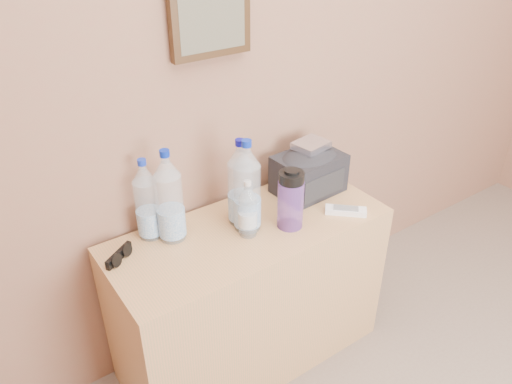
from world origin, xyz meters
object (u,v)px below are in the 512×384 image
Objects in this scene: dresser at (250,295)px; pet_large_d at (247,191)px; pet_small at (248,211)px; sunglasses at (119,255)px; pet_large_b at (147,203)px; ac_remote at (346,211)px; toiletry_bag at (309,171)px; foil_packet at (311,145)px; nalgene_bottle at (291,199)px; pet_large_c at (241,187)px; pet_large_a at (170,201)px.

pet_large_d is at bearing 103.27° from dresser.
sunglasses is at bearing 163.76° from pet_small.
ac_remote is (0.69, -0.30, -0.13)m from pet_large_b.
pet_large_b is at bearing 169.91° from toiletry_bag.
foil_packet is at bearing -32.97° from sunglasses.
ac_remote is (0.37, -0.13, 0.35)m from dresser.
nalgene_bottle is (0.46, -0.24, -0.02)m from pet_large_b.
pet_large_c is 2.57× the size of foil_packet.
nalgene_bottle reaches higher than pet_small.
nalgene_bottle reaches higher than toiletry_bag.
pet_large_b is 0.91× the size of pet_large_c.
pet_large_c is (0.26, -0.05, -0.00)m from pet_large_a.
sunglasses is at bearing 175.90° from toiletry_bag.
sunglasses is at bearing 167.87° from dresser.
pet_large_b is at bearing 161.02° from pet_large_c.
pet_small is 0.47m from sunglasses.
pet_large_d reaches higher than sunglasses.
pet_small reaches higher than toiletry_bag.
dresser is 3.01× the size of pet_large_d.
pet_large_a is at bearing 179.25° from foil_packet.
nalgene_bottle is (0.40, -0.19, -0.04)m from pet_large_a.
pet_large_d reaches higher than ac_remote.
toiletry_bag is (0.22, 0.16, -0.02)m from nalgene_bottle.
pet_small is (-0.03, -0.03, 0.44)m from dresser.
ac_remote is 0.30m from foil_packet.
foil_packet is at bearing 6.97° from pet_large_c.
pet_large_c reaches higher than ac_remote.
pet_large_d reaches higher than toiletry_bag.
pet_large_b is 0.71m from foil_packet.
nalgene_bottle is 0.26m from ac_remote.
dresser is 4.80× the size of pet_small.
sunglasses is 0.98× the size of foil_packet.
pet_large_d is 0.42m from ac_remote.
pet_small is at bearing -49.39° from sunglasses.
foil_packet is (0.70, -0.07, 0.06)m from pet_large_b.
pet_small is (0.24, -0.14, -0.06)m from pet_large_a.
toiletry_bag reaches higher than ac_remote.
dresser is 0.57m from toiletry_bag.
dresser is at bearing -164.53° from foil_packet.
dresser is 0.48m from nalgene_bottle.
pet_large_c reaches higher than pet_large_b.
dresser is at bearing -76.73° from pet_large_d.
toiletry_bag reaches higher than sunglasses.
foil_packet is at bearing 40.24° from toiletry_bag.
ac_remote is at bearing -48.74° from sunglasses.
ac_remote is 0.23m from toiletry_bag.
ac_remote is at bearing -27.56° from pet_large_c.
pet_large_b is at bearing 153.39° from pet_large_d.
pet_large_a is 0.27m from pet_large_c.
pet_large_a is 0.64m from foil_packet.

